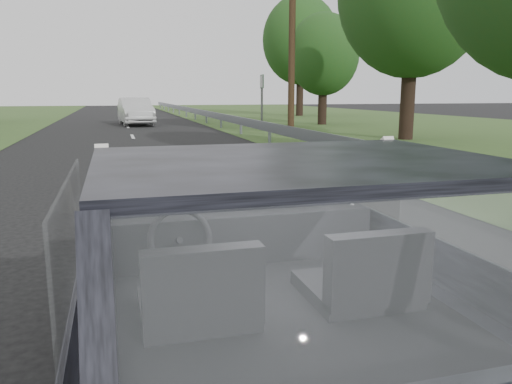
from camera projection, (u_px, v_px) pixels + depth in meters
subject_car at (268, 287)px, 2.56m from camera, size 1.80×4.00×1.45m
dashboard at (238, 232)px, 3.13m from camera, size 1.58×0.45×0.30m
driver_seat at (199, 287)px, 2.15m from camera, size 0.50×0.72×0.42m
passenger_seat at (366, 270)px, 2.36m from camera, size 0.50×0.72×0.42m
steering_wheel at (180, 239)px, 2.73m from camera, size 0.36×0.36×0.04m
cat at (275, 193)px, 3.18m from camera, size 0.54×0.23×0.24m
guardrail at (311, 136)px, 13.18m from camera, size 0.05×90.00×0.32m
other_car at (136, 111)px, 26.93m from camera, size 2.07×4.55×1.46m
highway_sign at (262, 103)px, 22.70m from camera, size 0.26×1.01×2.51m
utility_pole at (292, 34)px, 18.89m from camera, size 0.32×0.32×7.79m
tree_1 at (412, 25)px, 17.80m from camera, size 6.91×6.91×8.17m
tree_2 at (323, 71)px, 26.78m from camera, size 4.63×4.63×5.74m
tree_3 at (300, 58)px, 36.94m from camera, size 6.57×6.57×8.50m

